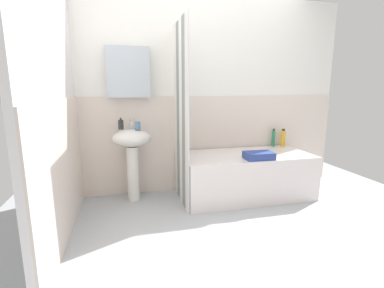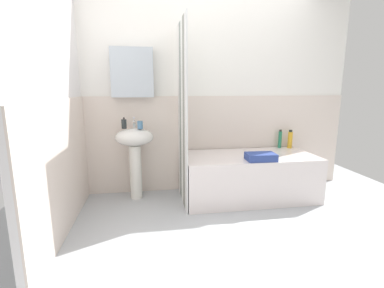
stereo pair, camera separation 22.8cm
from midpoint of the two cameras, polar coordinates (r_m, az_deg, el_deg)
ground_plane at (r=2.66m, az=8.35°, el=-18.21°), size 4.80×5.60×0.04m
wall_back_tiled at (r=3.50m, az=0.17°, el=8.94°), size 3.60×0.18×2.40m
wall_left_tiled at (r=2.57m, az=-29.00°, el=6.15°), size 0.07×1.81×2.40m
sink at (r=3.24m, az=-14.32°, el=-0.97°), size 0.44×0.34×0.84m
faucet at (r=3.27m, az=-14.55°, el=4.22°), size 0.03×0.12×0.12m
soap_dispenser at (r=3.21m, az=-16.51°, el=3.89°), size 0.06×0.06×0.13m
toothbrush_cup at (r=3.15m, az=-13.24°, el=3.72°), size 0.06×0.06×0.09m
bathtub at (r=3.40m, az=9.01°, el=-6.35°), size 1.54×0.75×0.52m
shower_curtain at (r=3.03m, az=-4.45°, el=5.89°), size 0.01×0.75×2.00m
body_wash_bottle at (r=3.86m, az=16.73°, el=1.17°), size 0.06×0.06×0.24m
shampoo_bottle at (r=3.83m, az=14.87°, el=1.20°), size 0.04×0.04×0.24m
towel_folded at (r=3.11m, az=11.64°, el=-2.36°), size 0.32×0.22×0.08m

